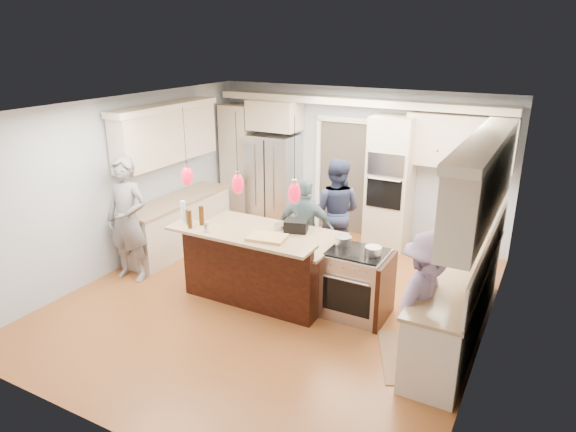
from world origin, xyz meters
name	(u,v)px	position (x,y,z in m)	size (l,w,h in m)	color
ground_plane	(276,299)	(0.00, 0.00, 0.00)	(6.00, 6.00, 0.00)	#AF6030
room_shell	(275,176)	(0.00, 0.00, 1.82)	(5.54, 6.04, 2.72)	#B2BCC6
refrigerator	(274,181)	(-1.55, 2.64, 0.90)	(0.90, 0.70, 1.80)	#B7B7BC
oven_column	(390,183)	(0.75, 2.67, 1.15)	(0.72, 0.69, 2.30)	beige
back_upper_cabinets	(315,144)	(-0.75, 2.76, 1.67)	(5.30, 0.61, 2.54)	beige
right_counter_run	(466,257)	(2.44, 0.30, 1.06)	(0.64, 3.10, 2.51)	beige
left_cabinets	(174,191)	(-2.44, 0.80, 1.06)	(0.64, 2.30, 2.51)	beige
kitchen_island	(264,263)	(-0.25, 0.07, 0.49)	(2.10, 1.46, 1.12)	black
island_range	(358,284)	(1.16, 0.15, 0.46)	(0.82, 0.71, 0.92)	#B7B7BC
pendant_lights	(238,184)	(-0.25, -0.51, 1.80)	(1.75, 0.15, 1.03)	black
person_bar_end	(127,220)	(-2.30, -0.45, 0.95)	(0.70, 0.46, 1.91)	slate
person_far_left	(336,211)	(0.20, 1.60, 0.87)	(0.85, 0.66, 1.74)	#282F4D
person_far_right	(306,230)	(0.03, 0.85, 0.78)	(0.92, 0.38, 1.56)	slate
person_range_side	(427,304)	(2.24, -0.63, 0.83)	(1.07, 0.61, 1.65)	#8D77A0
floor_rug	(413,357)	(2.11, -0.47, 0.01)	(0.74, 1.09, 0.01)	olive
water_bottle	(184,212)	(-1.18, -0.49, 1.27)	(0.07, 0.07, 0.31)	silver
beer_bottle_a	(188,217)	(-1.08, -0.52, 1.23)	(0.05, 0.05, 0.22)	#3F260B
beer_bottle_b	(190,219)	(-0.96, -0.63, 1.25)	(0.06, 0.06, 0.25)	#3F260B
beer_bottle_c	(201,215)	(-0.90, -0.45, 1.25)	(0.07, 0.07, 0.27)	#3F260B
drink_can	(206,228)	(-0.68, -0.65, 1.18)	(0.06, 0.06, 0.12)	#B7B7BC
cutting_board	(267,237)	(0.14, -0.47, 1.14)	(0.48, 0.34, 0.04)	tan
pot_large	(343,241)	(0.89, 0.24, 0.98)	(0.22, 0.22, 0.13)	#B7B7BC
pot_small	(373,251)	(1.35, 0.14, 0.97)	(0.22, 0.22, 0.11)	#B7B7BC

